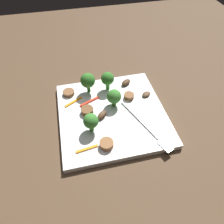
{
  "coord_description": "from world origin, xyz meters",
  "views": [
    {
      "loc": [
        0.34,
        -0.08,
        0.41
      ],
      "look_at": [
        0.0,
        0.0,
        0.02
      ],
      "focal_mm": 32.82,
      "sensor_mm": 36.0,
      "label": 1
    }
  ],
  "objects_px": {
    "plate": "(112,114)",
    "sausage_slice_0": "(129,96)",
    "sausage_slice_1": "(107,144)",
    "pepper_strip_0": "(90,101)",
    "pepper_strip_2": "(73,102)",
    "broccoli_floret_0": "(91,121)",
    "mushroom_2": "(146,94)",
    "pepper_strip_1": "(87,149)",
    "sausage_slice_2": "(69,93)",
    "mushroom_0": "(126,82)",
    "fork": "(148,128)",
    "broccoli_floret_2": "(114,97)",
    "broccoli_floret_3": "(88,81)",
    "broccoli_floret_1": "(108,79)",
    "mushroom_1": "(102,115)",
    "sausage_slice_3": "(87,111)"
  },
  "relations": [
    {
      "from": "sausage_slice_2",
      "to": "pepper_strip_1",
      "type": "xyz_separation_m",
      "value": [
        0.19,
        0.02,
        -0.0
      ]
    },
    {
      "from": "plate",
      "to": "pepper_strip_2",
      "type": "distance_m",
      "value": 0.11
    },
    {
      "from": "sausage_slice_0",
      "to": "sausage_slice_3",
      "type": "xyz_separation_m",
      "value": [
        0.03,
        -0.12,
        0.0
      ]
    },
    {
      "from": "pepper_strip_0",
      "to": "pepper_strip_2",
      "type": "xyz_separation_m",
      "value": [
        -0.01,
        -0.04,
        -0.0
      ]
    },
    {
      "from": "sausage_slice_0",
      "to": "pepper_strip_2",
      "type": "height_order",
      "value": "sausage_slice_0"
    },
    {
      "from": "plate",
      "to": "sausage_slice_0",
      "type": "bearing_deg",
      "value": 125.4
    },
    {
      "from": "sausage_slice_0",
      "to": "sausage_slice_1",
      "type": "xyz_separation_m",
      "value": [
        0.14,
        -0.09,
        0.0
      ]
    },
    {
      "from": "plate",
      "to": "mushroom_0",
      "type": "xyz_separation_m",
      "value": [
        -0.1,
        0.06,
        0.01
      ]
    },
    {
      "from": "broccoli_floret_3",
      "to": "mushroom_2",
      "type": "relative_size",
      "value": 2.27
    },
    {
      "from": "sausage_slice_0",
      "to": "sausage_slice_1",
      "type": "height_order",
      "value": "sausage_slice_1"
    },
    {
      "from": "broccoli_floret_1",
      "to": "mushroom_2",
      "type": "relative_size",
      "value": 2.09
    },
    {
      "from": "broccoli_floret_0",
      "to": "pepper_strip_2",
      "type": "bearing_deg",
      "value": -161.78
    },
    {
      "from": "mushroom_2",
      "to": "pepper_strip_1",
      "type": "bearing_deg",
      "value": -54.13
    },
    {
      "from": "broccoli_floret_3",
      "to": "sausage_slice_2",
      "type": "bearing_deg",
      "value": -92.41
    },
    {
      "from": "plate",
      "to": "pepper_strip_1",
      "type": "bearing_deg",
      "value": -39.6
    },
    {
      "from": "broccoli_floret_0",
      "to": "broccoli_floret_1",
      "type": "distance_m",
      "value": 0.15
    },
    {
      "from": "broccoli_floret_2",
      "to": "pepper_strip_1",
      "type": "bearing_deg",
      "value": -36.93
    },
    {
      "from": "broccoli_floret_0",
      "to": "pepper_strip_0",
      "type": "distance_m",
      "value": 0.1
    },
    {
      "from": "broccoli_floret_1",
      "to": "broccoli_floret_3",
      "type": "distance_m",
      "value": 0.05
    },
    {
      "from": "pepper_strip_1",
      "to": "sausage_slice_2",
      "type": "bearing_deg",
      "value": -172.73
    },
    {
      "from": "fork",
      "to": "broccoli_floret_3",
      "type": "relative_size",
      "value": 2.85
    },
    {
      "from": "pepper_strip_1",
      "to": "mushroom_2",
      "type": "bearing_deg",
      "value": 125.87
    },
    {
      "from": "fork",
      "to": "broccoli_floret_2",
      "type": "xyz_separation_m",
      "value": [
        -0.1,
        -0.06,
        0.03
      ]
    },
    {
      "from": "plate",
      "to": "broccoli_floret_0",
      "type": "distance_m",
      "value": 0.08
    },
    {
      "from": "plate",
      "to": "sausage_slice_3",
      "type": "height_order",
      "value": "sausage_slice_3"
    },
    {
      "from": "pepper_strip_2",
      "to": "mushroom_1",
      "type": "bearing_deg",
      "value": 43.97
    },
    {
      "from": "plate",
      "to": "mushroom_2",
      "type": "xyz_separation_m",
      "value": [
        -0.04,
        0.11,
        0.01
      ]
    },
    {
      "from": "broccoli_floret_3",
      "to": "pepper_strip_1",
      "type": "height_order",
      "value": "broccoli_floret_3"
    },
    {
      "from": "broccoli_floret_0",
      "to": "sausage_slice_3",
      "type": "xyz_separation_m",
      "value": [
        -0.06,
        -0.0,
        -0.03
      ]
    },
    {
      "from": "fork",
      "to": "broccoli_floret_1",
      "type": "bearing_deg",
      "value": -179.57
    },
    {
      "from": "pepper_strip_1",
      "to": "mushroom_0",
      "type": "bearing_deg",
      "value": 143.4
    },
    {
      "from": "broccoli_floret_2",
      "to": "sausage_slice_1",
      "type": "xyz_separation_m",
      "value": [
        0.12,
        -0.05,
        -0.02
      ]
    },
    {
      "from": "broccoli_floret_0",
      "to": "sausage_slice_0",
      "type": "relative_size",
      "value": 1.89
    },
    {
      "from": "mushroom_2",
      "to": "pepper_strip_1",
      "type": "height_order",
      "value": "mushroom_2"
    },
    {
      "from": "plate",
      "to": "broccoli_floret_2",
      "type": "relative_size",
      "value": 5.43
    },
    {
      "from": "broccoli_floret_0",
      "to": "mushroom_0",
      "type": "distance_m",
      "value": 0.19
    },
    {
      "from": "sausage_slice_2",
      "to": "pepper_strip_0",
      "type": "relative_size",
      "value": 0.53
    },
    {
      "from": "sausage_slice_2",
      "to": "broccoli_floret_3",
      "type": "bearing_deg",
      "value": 87.59
    },
    {
      "from": "sausage_slice_2",
      "to": "pepper_strip_0",
      "type": "distance_m",
      "value": 0.07
    },
    {
      "from": "broccoli_floret_2",
      "to": "broccoli_floret_3",
      "type": "height_order",
      "value": "broccoli_floret_3"
    },
    {
      "from": "broccoli_floret_2",
      "to": "mushroom_1",
      "type": "height_order",
      "value": "broccoli_floret_2"
    },
    {
      "from": "mushroom_1",
      "to": "pepper_strip_0",
      "type": "distance_m",
      "value": 0.06
    },
    {
      "from": "broccoli_floret_2",
      "to": "mushroom_2",
      "type": "height_order",
      "value": "broccoli_floret_2"
    },
    {
      "from": "sausage_slice_1",
      "to": "pepper_strip_2",
      "type": "distance_m",
      "value": 0.16
    },
    {
      "from": "sausage_slice_2",
      "to": "mushroom_0",
      "type": "bearing_deg",
      "value": 91.65
    },
    {
      "from": "broccoli_floret_2",
      "to": "pepper_strip_0",
      "type": "height_order",
      "value": "broccoli_floret_2"
    },
    {
      "from": "sausage_slice_2",
      "to": "fork",
      "type": "bearing_deg",
      "value": 46.82
    },
    {
      "from": "sausage_slice_2",
      "to": "pepper_strip_2",
      "type": "relative_size",
      "value": 0.58
    },
    {
      "from": "broccoli_floret_0",
      "to": "broccoli_floret_2",
      "type": "height_order",
      "value": "broccoli_floret_0"
    },
    {
      "from": "fork",
      "to": "mushroom_2",
      "type": "xyz_separation_m",
      "value": [
        -0.11,
        0.03,
        0.0
      ]
    }
  ]
}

